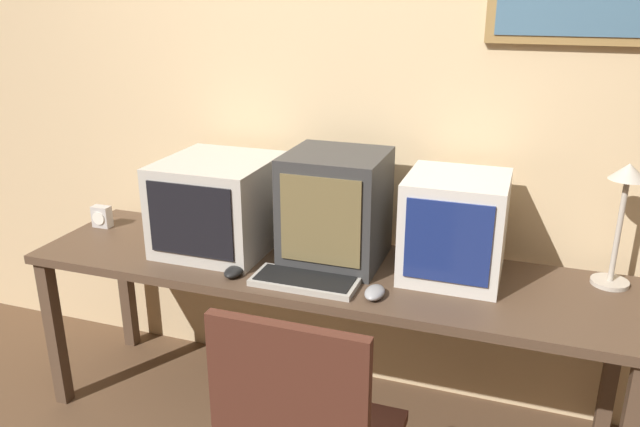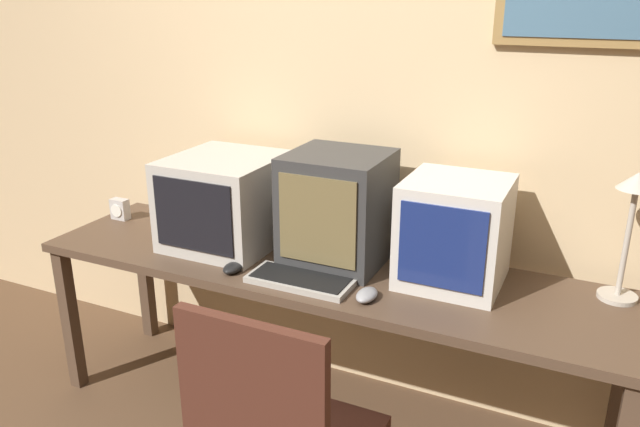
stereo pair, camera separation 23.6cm
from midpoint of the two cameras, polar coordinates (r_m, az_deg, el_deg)
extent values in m
cube|color=#D1B284|center=(2.63, 6.36, 10.12)|extent=(8.00, 0.05, 2.60)
cube|color=#4C3828|center=(2.45, 2.77, -5.26)|extent=(2.34, 0.60, 0.04)
cube|color=#4C3828|center=(3.01, -19.82, -9.14)|extent=(0.06, 0.06, 0.68)
cube|color=#4C3828|center=(3.33, -13.76, -5.55)|extent=(0.06, 0.06, 0.68)
cube|color=#4C3828|center=(2.71, 28.14, -13.80)|extent=(0.06, 0.06, 0.68)
cube|color=#B7B2A8|center=(2.61, -6.02, 1.13)|extent=(0.43, 0.46, 0.37)
cube|color=black|center=(2.42, -8.85, -0.29)|extent=(0.35, 0.01, 0.28)
cube|color=#333333|center=(2.42, 4.42, 0.44)|extent=(0.37, 0.36, 0.44)
cube|color=brown|center=(2.26, 2.72, -0.76)|extent=(0.31, 0.01, 0.33)
cube|color=beige|center=(2.33, 15.08, -1.67)|extent=(0.36, 0.36, 0.39)
cube|color=navy|center=(2.15, 14.16, -3.12)|extent=(0.30, 0.01, 0.29)
cube|color=#A8A399|center=(2.30, 1.10, -6.21)|extent=(0.39, 0.17, 0.02)
cube|color=black|center=(2.29, 1.10, -5.92)|extent=(0.36, 0.14, 0.00)
ellipsoid|color=gray|center=(2.19, 7.40, -7.47)|extent=(0.07, 0.11, 0.04)
ellipsoid|color=black|center=(2.39, -5.14, -5.00)|extent=(0.07, 0.11, 0.04)
cube|color=#B7B2AD|center=(3.03, -15.73, 0.35)|extent=(0.08, 0.05, 0.10)
cylinder|color=white|center=(3.01, -16.04, 0.21)|extent=(0.06, 0.00, 0.06)
cylinder|color=#B2A899|center=(2.48, 28.05, -6.76)|extent=(0.13, 0.13, 0.02)
cylinder|color=#B2A899|center=(2.40, 28.83, -2.37)|extent=(0.02, 0.02, 0.39)
cone|color=#B2A899|center=(2.34, 29.69, 2.57)|extent=(0.13, 0.13, 0.06)
cube|color=#472319|center=(1.69, -2.10, -17.62)|extent=(0.43, 0.04, 0.52)
camera|label=1|loc=(0.12, -87.14, 1.03)|focal=35.00mm
camera|label=2|loc=(0.12, 92.86, -1.03)|focal=35.00mm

